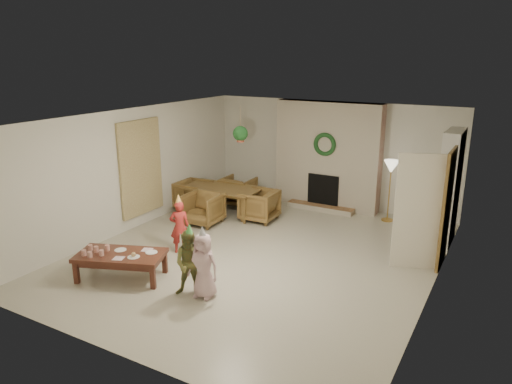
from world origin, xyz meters
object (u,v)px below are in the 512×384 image
Objects in this scene: dining_chair_near at (203,209)px; child_red at (180,227)px; dining_table at (222,201)px; dining_chair_left at (193,195)px; child_plaid at (191,263)px; coffee_table_top at (121,255)px; dining_chair_far at (238,191)px; dining_chair_right at (259,205)px; child_pink at (203,266)px.

child_red is at bearing -72.38° from dining_chair_near.
child_red reaches higher than dining_table.
child_plaid is at bearing -146.13° from dining_chair_left.
coffee_table_top is 1.33m from child_red.
dining_chair_far is 0.73× the size of child_plaid.
coffee_table_top is (-0.59, -3.58, 0.06)m from dining_chair_right.
dining_chair_near is 1.24m from dining_chair_right.
dining_table is at bearing 90.00° from dining_chair_near.
child_plaid is (0.75, -3.48, 0.17)m from dining_chair_right.
dining_table is at bearing -90.00° from dining_chair_right.
dining_chair_far is 3.06m from child_red.
dining_chair_right is (0.94, 0.81, 0.00)m from dining_chair_near.
dining_chair_near is 3.23m from child_pink.
dining_table is at bearing 74.85° from coffee_table_top.
child_plaid is at bearing -171.00° from child_pink.
child_red reaches higher than dining_chair_near.
dining_chair_near is 0.73× the size of child_plaid.
dining_table is 2.34× the size of dining_chair_far.
dining_chair_right is at bearing -135.60° from child_red.
dining_chair_left and dining_chair_right have the same top height.
coffee_table_top is at bearing 46.98° from child_red.
dining_chair_right is 3.56m from child_plaid.
dining_table is 1.25× the size of coffee_table_top.
dining_chair_right is 2.31m from child_red.
child_plaid is (1.68, -2.66, 0.17)m from dining_chair_near.
dining_chair_near is 3.16m from child_plaid.
dining_table reaches higher than coffee_table_top.
child_plaid is at bearing 110.25° from dining_chair_far.
coffee_table_top is at bearing 93.16° from dining_chair_far.
dining_chair_right is at bearing 141.34° from dining_chair_far.
dining_chair_right is at bearing 59.45° from coffee_table_top.
dining_chair_right is at bearing 100.54° from child_pink.
coffee_table_top is at bearing 158.31° from child_plaid.
dining_chair_left is at bearing 99.78° from child_plaid.
dining_chair_near is 1.55m from dining_chair_far.
dining_table is at bearing -111.33° from child_red.
dining_chair_left reaches higher than coffee_table_top.
dining_table is 2.34× the size of dining_chair_near.
dining_chair_near is at bearing -90.00° from dining_table.
child_red is at bearing 98.81° from dining_chair_far.
child_pink reaches higher than dining_table.
dining_chair_right reaches higher than coffee_table_top.
child_pink is at bearing 13.22° from dining_chair_right.
dining_chair_near and dining_chair_right have the same top height.
dining_chair_far is 1.24m from dining_chair_right.
dining_table is 1.78× the size of child_red.
coffee_table_top is (0.38, -3.55, 0.09)m from dining_table.
child_red is 0.98× the size of child_pink.
dining_chair_near is at bearing -105.48° from child_red.
dining_chair_left is 1.74m from dining_chair_right.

